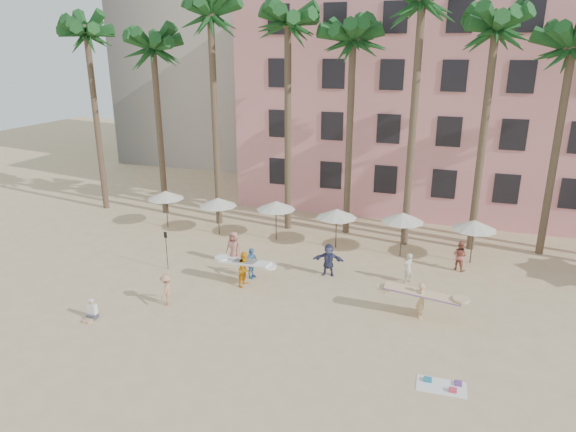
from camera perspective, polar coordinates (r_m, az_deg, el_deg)
The scene contains 10 objects.
ground at distance 21.43m, azimuth -0.06°, elevation -15.64°, with size 120.00×120.00×0.00m, color #D1B789.
pink_hotel at distance 43.07m, azimuth 20.64°, elevation 11.85°, with size 35.00×14.00×16.00m, color pink.
palm_row at distance 32.30m, azimuth 9.88°, elevation 19.80°, with size 44.40×5.40×16.30m.
umbrella_row at distance 32.09m, azimuth 1.96°, elevation 0.79°, with size 22.50×2.70×2.73m.
beach_towel at distance 20.80m, azimuth 16.82°, elevation -17.59°, with size 1.83×1.06×0.14m.
carrier_yellow at distance 24.66m, azimuth 14.63°, elevation -8.78°, with size 3.44×0.80×1.73m.
carrier_white at distance 27.03m, azimuth -4.78°, elevation -5.75°, with size 2.87×1.04×1.86m.
beachgoers at distance 27.88m, azimuth 1.55°, elevation -5.15°, with size 14.28×9.89×1.92m.
paddle at distance 29.47m, azimuth -13.38°, elevation -3.23°, with size 0.18×0.04×2.23m.
seated_man at distance 25.69m, azimuth -20.98°, elevation -9.97°, with size 0.41×0.72×0.94m.
Camera 1 is at (5.66, -16.87, 11.94)m, focal length 32.00 mm.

